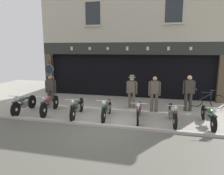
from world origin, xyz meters
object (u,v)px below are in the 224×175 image
motorcycle_right (173,114)px  salesman_right (154,92)px  tyre_sign_pole (50,79)px  salesman_left (51,89)px  advert_board_far (178,71)px  motorcycle_left (50,104)px  motorcycle_center_left (77,107)px  assistant_far_right (189,91)px  motorcycle_far_left (24,103)px  motorcycle_far_right (209,115)px  advert_board_near (158,69)px  leaning_bicycle (207,100)px  motorcycle_center_right (139,111)px  shopkeeper_center (132,90)px  motorcycle_center (106,108)px

motorcycle_right → salesman_right: 1.81m
tyre_sign_pole → salesman_left: bearing=-58.9°
advert_board_far → motorcycle_left: bearing=-144.0°
motorcycle_center_left → assistant_far_right: assistant_far_right is taller
motorcycle_far_left → salesman_left: salesman_left is taller
motorcycle_far_right → tyre_sign_pole: bearing=-18.9°
motorcycle_far_left → advert_board_near: bearing=-148.1°
motorcycle_left → leaning_bicycle: 7.71m
motorcycle_left → motorcycle_center_right: size_ratio=1.06×
motorcycle_center_left → tyre_sign_pole: (-2.62, 2.37, 0.80)m
motorcycle_right → advert_board_near: size_ratio=1.91×
shopkeeper_center → advert_board_near: size_ratio=1.61×
shopkeeper_center → advert_board_near: bearing=-106.5°
advert_board_near → advert_board_far: bearing=0.0°
motorcycle_left → advert_board_far: (5.85, 4.24, 1.21)m
motorcycle_left → salesman_right: size_ratio=1.24×
motorcycle_center_left → motorcycle_far_right: (5.37, 0.15, -0.02)m
motorcycle_far_left → tyre_sign_pole: bearing=-95.2°
motorcycle_far_left → leaning_bicycle: leaning_bicycle is taller
motorcycle_far_left → advert_board_far: (7.07, 4.41, 1.21)m
motorcycle_left → leaning_bicycle: motorcycle_left is taller
motorcycle_left → advert_board_far: bearing=-151.8°
motorcycle_center → motorcycle_far_left: bearing=-3.3°
motorcycle_center → advert_board_far: size_ratio=1.79×
motorcycle_center_right → motorcycle_far_right: 2.69m
motorcycle_far_left → advert_board_near: (5.97, 4.41, 1.35)m
motorcycle_center → assistant_far_right: (3.50, 1.95, 0.52)m
motorcycle_far_right → shopkeeper_center: 3.74m
motorcycle_far_right → advert_board_near: bearing=-67.8°
shopkeeper_center → salesman_right: size_ratio=0.99×
motorcycle_left → motorcycle_center: 2.73m
salesman_left → shopkeeper_center: shopkeeper_center is taller
motorcycle_center → salesman_right: size_ratio=1.18×
salesman_left → motorcycle_right: bearing=152.7°
motorcycle_center_right → assistant_far_right: 2.93m
motorcycle_center_right → shopkeeper_center: 1.98m
motorcycle_left → motorcycle_center: (2.73, -0.08, -0.01)m
motorcycle_far_left → motorcycle_far_right: (8.02, 0.15, -0.02)m
motorcycle_center → salesman_left: 3.63m
salesman_left → assistant_far_right: (6.85, 0.63, 0.08)m
motorcycle_center → tyre_sign_pole: 4.62m
motorcycle_center_right → salesman_right: (0.56, 1.44, 0.51)m
motorcycle_right → salesman_left: 6.25m
advert_board_near → motorcycle_center_right: bearing=-98.5°
motorcycle_far_left → salesman_right: (5.89, 1.54, 0.50)m
motorcycle_center → motorcycle_right: (2.72, -0.10, 0.00)m
motorcycle_center_right → motorcycle_far_right: (2.69, 0.05, -0.00)m
motorcycle_left → salesman_left: salesman_left is taller
motorcycle_right → motorcycle_far_right: bearing=-178.5°
motorcycle_far_right → advert_board_far: size_ratio=1.84×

